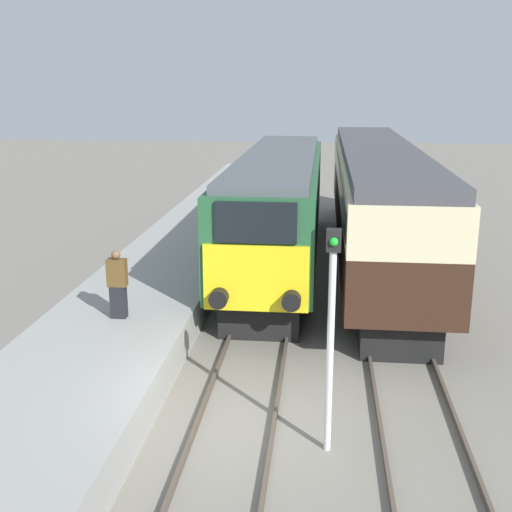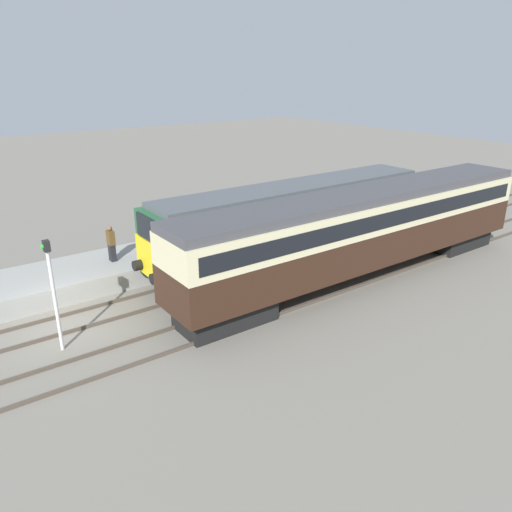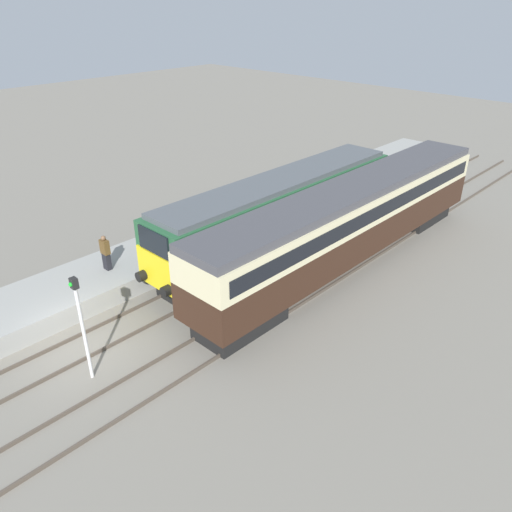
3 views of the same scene
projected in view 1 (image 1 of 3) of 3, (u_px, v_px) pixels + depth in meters
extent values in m
plane|color=slate|center=(235.00, 431.00, 11.85)|extent=(120.00, 120.00, 0.00)
cube|color=gray|center=(164.00, 277.00, 19.75)|extent=(3.50, 50.00, 0.86)
cube|color=#4C4238|center=(234.00, 327.00, 16.70)|extent=(0.07, 60.00, 0.14)
cube|color=#4C4238|center=(289.00, 329.00, 16.56)|extent=(0.07, 60.00, 0.14)
cube|color=#4C4238|center=(365.00, 332.00, 16.36)|extent=(0.07, 60.00, 0.14)
cube|color=#4C4238|center=(423.00, 334.00, 16.21)|extent=(0.07, 60.00, 0.14)
cube|color=black|center=(265.00, 296.00, 17.74)|extent=(2.03, 4.00, 1.00)
cube|color=black|center=(287.00, 220.00, 27.51)|extent=(2.03, 4.00, 1.00)
cube|color=#235633|center=(279.00, 199.00, 22.15)|extent=(2.70, 15.18, 2.66)
cube|color=yellow|center=(256.00, 278.00, 14.96)|extent=(2.48, 0.10, 1.60)
cube|color=black|center=(256.00, 223.00, 14.61)|extent=(1.89, 0.10, 0.96)
cube|color=#4C5156|center=(280.00, 157.00, 21.77)|extent=(2.38, 14.58, 0.24)
cylinder|color=black|center=(219.00, 298.00, 14.96)|extent=(0.44, 0.35, 0.44)
cylinder|color=black|center=(291.00, 301.00, 14.79)|extent=(0.44, 0.35, 0.44)
cube|color=black|center=(394.00, 316.00, 16.30)|extent=(1.89, 3.60, 0.95)
cube|color=black|center=(363.00, 208.00, 30.39)|extent=(1.89, 3.60, 0.95)
cube|color=#331E14|center=(375.00, 212.00, 23.02)|extent=(2.70, 19.09, 1.56)
cube|color=beige|center=(377.00, 173.00, 22.65)|extent=(2.71, 19.09, 1.23)
cube|color=black|center=(377.00, 173.00, 22.65)|extent=(2.75, 18.32, 0.67)
cube|color=#424247|center=(379.00, 151.00, 22.45)|extent=(2.48, 19.09, 0.36)
cube|color=black|center=(119.00, 302.00, 15.03)|extent=(0.36, 0.24, 0.78)
cube|color=brown|center=(117.00, 273.00, 14.84)|extent=(0.44, 0.26, 0.65)
sphere|color=brown|center=(116.00, 255.00, 14.73)|extent=(0.21, 0.21, 0.21)
cylinder|color=silver|center=(330.00, 354.00, 10.78)|extent=(0.12, 0.12, 3.60)
cube|color=black|center=(334.00, 240.00, 10.26)|extent=(0.24, 0.20, 0.36)
sphere|color=green|center=(334.00, 242.00, 10.16)|extent=(0.14, 0.14, 0.14)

